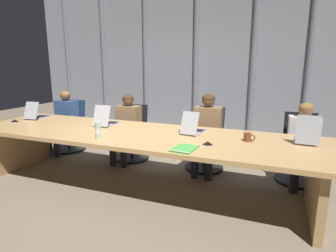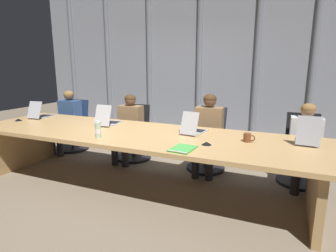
% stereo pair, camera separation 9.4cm
% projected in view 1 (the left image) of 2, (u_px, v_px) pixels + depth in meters
% --- Properties ---
extents(ground_plane, '(15.16, 15.16, 0.00)m').
position_uv_depth(ground_plane, '(138.00, 187.00, 3.76)').
color(ground_plane, '#7F705B').
extents(conference_table, '(4.69, 1.30, 0.76)m').
position_uv_depth(conference_table, '(137.00, 143.00, 3.62)').
color(conference_table, tan).
rests_on(conference_table, ground_plane).
extents(curtain_backdrop, '(7.58, 0.17, 3.18)m').
position_uv_depth(curtain_backdrop, '(194.00, 66.00, 5.72)').
color(curtain_backdrop, gray).
rests_on(curtain_backdrop, ground_plane).
extents(laptop_left_end, '(0.28, 0.43, 0.28)m').
position_uv_depth(laptop_left_end, '(38.00, 115.00, 4.56)').
color(laptop_left_end, '#A8ADB7').
rests_on(laptop_left_end, conference_table).
extents(laptop_left_mid, '(0.26, 0.44, 0.30)m').
position_uv_depth(laptop_left_mid, '(107.00, 121.00, 4.05)').
color(laptop_left_mid, '#BCBCC1').
rests_on(laptop_left_mid, conference_table).
extents(laptop_center, '(0.27, 0.43, 0.29)m').
position_uv_depth(laptop_center, '(194.00, 129.00, 3.57)').
color(laptop_center, '#BCBCC1').
rests_on(laptop_center, conference_table).
extents(laptop_right_mid, '(0.25, 0.41, 0.33)m').
position_uv_depth(laptop_right_mid, '(307.00, 137.00, 3.13)').
color(laptop_right_mid, '#A8ADB7').
rests_on(laptop_right_mid, conference_table).
extents(office_chair_left_end, '(0.60, 0.60, 0.95)m').
position_uv_depth(office_chair_left_end, '(70.00, 131.00, 5.35)').
color(office_chair_left_end, navy).
rests_on(office_chair_left_end, ground_plane).
extents(office_chair_left_mid, '(0.60, 0.61, 0.93)m').
position_uv_depth(office_chair_left_mid, '(132.00, 139.00, 4.86)').
color(office_chair_left_mid, black).
rests_on(office_chair_left_mid, ground_plane).
extents(office_chair_center, '(0.60, 0.61, 0.97)m').
position_uv_depth(office_chair_center, '(206.00, 146.00, 4.39)').
color(office_chair_center, '#2D2D38').
rests_on(office_chair_center, ground_plane).
extents(office_chair_right_mid, '(0.60, 0.60, 0.95)m').
position_uv_depth(office_chair_right_mid, '(299.00, 156.00, 3.91)').
color(office_chair_right_mid, black).
rests_on(office_chair_right_mid, ground_plane).
extents(person_left_end, '(0.44, 0.57, 1.14)m').
position_uv_depth(person_left_end, '(63.00, 118.00, 5.14)').
color(person_left_end, '#335184').
rests_on(person_left_end, ground_plane).
extents(person_left_mid, '(0.41, 0.55, 1.13)m').
position_uv_depth(person_left_mid, '(126.00, 124.00, 4.66)').
color(person_left_mid, olive).
rests_on(person_left_mid, ground_plane).
extents(person_center, '(0.43, 0.56, 1.19)m').
position_uv_depth(person_center, '(207.00, 128.00, 4.17)').
color(person_center, olive).
rests_on(person_center, ground_plane).
extents(person_right_mid, '(0.42, 0.56, 1.12)m').
position_uv_depth(person_right_mid, '(304.00, 140.00, 3.69)').
color(person_right_mid, silver).
rests_on(person_right_mid, ground_plane).
extents(water_bottle_primary, '(0.07, 0.07, 0.21)m').
position_uv_depth(water_bottle_primary, '(98.00, 130.00, 3.30)').
color(water_bottle_primary, '#ADD1B2').
rests_on(water_bottle_primary, conference_table).
extents(coffee_mug_near, '(0.13, 0.08, 0.10)m').
position_uv_depth(coffee_mug_near, '(248.00, 137.00, 3.18)').
color(coffee_mug_near, brown).
rests_on(coffee_mug_near, conference_table).
extents(conference_mic_left_side, '(0.11, 0.11, 0.03)m').
position_uv_depth(conference_mic_left_side, '(208.00, 143.00, 3.06)').
color(conference_mic_left_side, black).
rests_on(conference_mic_left_side, conference_table).
extents(conference_mic_middle, '(0.11, 0.11, 0.03)m').
position_uv_depth(conference_mic_middle, '(15.00, 121.00, 4.29)').
color(conference_mic_middle, black).
rests_on(conference_mic_middle, conference_table).
extents(spiral_notepad, '(0.25, 0.32, 0.03)m').
position_uv_depth(spiral_notepad, '(184.00, 149.00, 2.88)').
color(spiral_notepad, '#4CB74C').
rests_on(spiral_notepad, conference_table).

